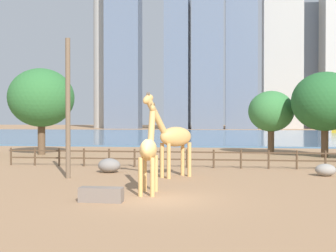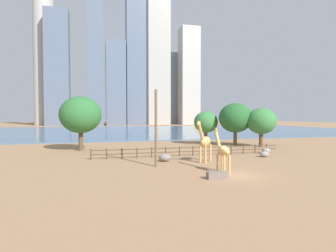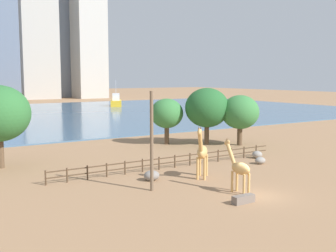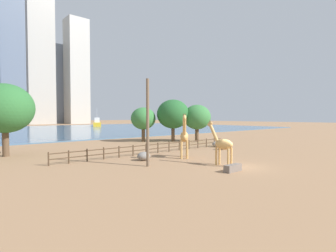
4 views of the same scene
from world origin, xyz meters
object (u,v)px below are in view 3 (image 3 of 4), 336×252
Objects in this scene: boulder_by_pole at (257,155)px; tree_center_broad at (207,108)px; utility_pole at (152,141)px; boat_ferry at (116,102)px; boulder_near_fence at (260,160)px; boulder_small at (152,175)px; giraffe_companion at (239,168)px; tree_left_large at (167,114)px; giraffe_tall at (202,152)px; tree_left_small at (240,112)px; feeding_trough at (243,199)px.

boulder_by_pole is 0.15× the size of tree_center_broad.
boat_ferry is (39.07, 88.91, -2.51)m from utility_pole.
boulder_near_fence is 0.84× the size of boulder_small.
boat_ferry reaches higher than boulder_by_pole.
tree_left_large reaches higher than giraffe_companion.
boat_ferry is at bearing -156.23° from giraffe_tall.
giraffe_companion is 0.63× the size of tree_left_small.
utility_pole reaches higher than feeding_trough.
tree_left_large reaches higher than boulder_small.
tree_left_small is (21.51, 13.34, 0.42)m from utility_pole.
boulder_by_pole is 9.99m from tree_left_small.
boulder_near_fence is at bearing 40.55° from feeding_trough.
utility_pole is 0.86× the size of boat_ferry.
tree_left_large is at bearing 94.77° from boulder_near_fence.
boat_ferry reaches higher than boulder_small.
tree_left_large reaches higher than boulder_near_fence.
boulder_small is 0.23× the size of tree_left_large.
boulder_small is (-4.33, 1.68, -1.93)m from giraffe_tall.
tree_left_large is 0.66× the size of boat_ferry.
giraffe_tall is 0.62× the size of utility_pole.
boulder_near_fence is 12.97m from tree_left_small.
giraffe_companion is 0.53× the size of utility_pole.
tree_center_broad is (12.51, 20.40, 3.01)m from giraffe_companion.
boulder_small is 0.15× the size of boat_ferry.
boulder_near_fence is at bearing -128.59° from boulder_by_pole.
feeding_trough is at bearing -76.53° from boulder_small.
boulder_small is 22.81m from tree_left_small.
tree_left_small reaches higher than boulder_near_fence.
giraffe_tall is 8.32m from feeding_trough.
giraffe_tall is at bearing 75.16° from feeding_trough.
giraffe_tall is 19.34m from tree_center_broad.
giraffe_tall is 6.32m from utility_pole.
boulder_near_fence is (9.03, 1.70, -2.02)m from giraffe_tall.
tree_left_large reaches higher than giraffe_tall.
boulder_near_fence is 89.32m from boat_ferry.
tree_left_large reaches higher than feeding_trough.
feeding_trough is (2.27, -9.47, -0.16)m from boulder_small.
giraffe_tall is at bearing -141.97° from tree_left_small.
boulder_by_pole is 86.38m from boat_ferry.
tree_left_small reaches higher than boulder_by_pole.
boulder_small is at bearing -152.21° from tree_left_small.
boat_ferry is at bearing 66.28° from utility_pole.
tree_left_large is (11.98, 16.45, 3.76)m from boulder_small.
boulder_small reaches higher than boulder_by_pole.
tree_left_large is (-1.37, 16.43, 3.85)m from boulder_near_fence.
tree_center_broad is (14.10, 22.68, 4.74)m from feeding_trough.
tree_left_small is at bearing -167.69° from boat_ferry.
tree_center_broad is 75.88m from boat_ferry.
boat_ferry is (24.07, 86.01, 1.17)m from boulder_near_fence.
giraffe_tall is 9.40m from boulder_near_fence.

